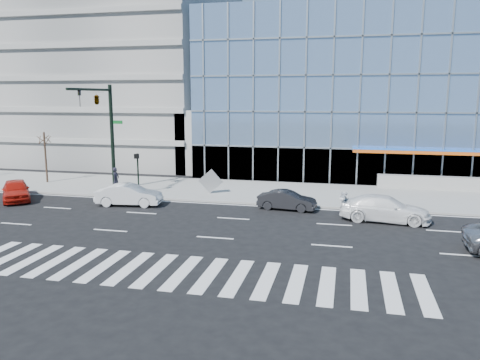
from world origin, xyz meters
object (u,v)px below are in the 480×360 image
(red_sedan, at_px, (16,190))
(traffic_signal, at_px, (101,112))
(white_suv, at_px, (385,209))
(tilted_panel, at_px, (211,181))
(street_tree_near, at_px, (44,139))
(white_sedan, at_px, (129,195))
(ped_signal_post, at_px, (137,167))
(pedestrian, at_px, (116,179))
(dark_sedan, at_px, (287,200))

(red_sedan, bearing_deg, traffic_signal, -7.95)
(white_suv, bearing_deg, tilted_panel, 73.75)
(street_tree_near, relative_size, tilted_panel, 3.25)
(white_sedan, bearing_deg, ped_signal_post, 6.59)
(red_sedan, xyz_separation_m, pedestrian, (5.68, 3.98, 0.32))
(traffic_signal, bearing_deg, white_suv, -8.85)
(red_sedan, height_order, pedestrian, pedestrian)
(white_sedan, bearing_deg, street_tree_near, 53.38)
(white_sedan, bearing_deg, white_suv, -98.78)
(pedestrian, relative_size, tilted_panel, 1.39)
(dark_sedan, bearing_deg, red_sedan, 101.00)
(street_tree_near, distance_m, white_sedan, 12.16)
(pedestrian, bearing_deg, ped_signal_post, -99.90)
(traffic_signal, xyz_separation_m, red_sedan, (-5.20, -3.18, -5.42))
(dark_sedan, distance_m, tilted_panel, 6.88)
(ped_signal_post, distance_m, dark_sedan, 11.63)
(pedestrian, bearing_deg, tilted_panel, -81.94)
(ped_signal_post, height_order, street_tree_near, street_tree_near)
(street_tree_near, bearing_deg, tilted_panel, -5.23)
(traffic_signal, xyz_separation_m, white_suv, (19.86, -3.09, -5.41))
(street_tree_near, xyz_separation_m, dark_sedan, (20.87, -4.50, -3.16))
(red_sedan, xyz_separation_m, tilted_panel, (12.97, 4.76, 0.33))
(ped_signal_post, xyz_separation_m, white_suv, (17.37, -3.47, -1.39))
(traffic_signal, height_order, white_suv, traffic_signal)
(street_tree_near, bearing_deg, pedestrian, -15.92)
(red_sedan, bearing_deg, tilted_panel, -19.22)
(ped_signal_post, distance_m, street_tree_near, 9.97)
(traffic_signal, relative_size, white_sedan, 1.82)
(traffic_signal, distance_m, tilted_panel, 9.42)
(white_sedan, relative_size, red_sedan, 1.01)
(ped_signal_post, distance_m, red_sedan, 8.60)
(street_tree_near, bearing_deg, red_sedan, -73.59)
(red_sedan, bearing_deg, ped_signal_post, -14.60)
(ped_signal_post, distance_m, white_sedan, 3.54)
(white_suv, distance_m, pedestrian, 19.77)
(dark_sedan, height_order, tilted_panel, tilted_panel)
(traffic_signal, xyz_separation_m, white_sedan, (3.30, -2.77, -5.44))
(white_sedan, relative_size, tilted_panel, 3.39)
(white_suv, relative_size, red_sedan, 1.20)
(ped_signal_post, height_order, red_sedan, ped_signal_post)
(pedestrian, bearing_deg, dark_sedan, -98.09)
(traffic_signal, xyz_separation_m, ped_signal_post, (2.50, 0.37, -4.02))
(street_tree_near, relative_size, red_sedan, 0.97)
(white_suv, bearing_deg, street_tree_near, 82.23)
(traffic_signal, xyz_separation_m, tilted_panel, (7.76, 1.58, -5.10))
(red_sedan, distance_m, pedestrian, 6.94)
(white_sedan, height_order, pedestrian, pedestrian)
(white_sedan, xyz_separation_m, red_sedan, (-8.50, -0.41, 0.02))
(red_sedan, relative_size, tilted_panel, 3.34)
(dark_sedan, distance_m, pedestrian, 13.60)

